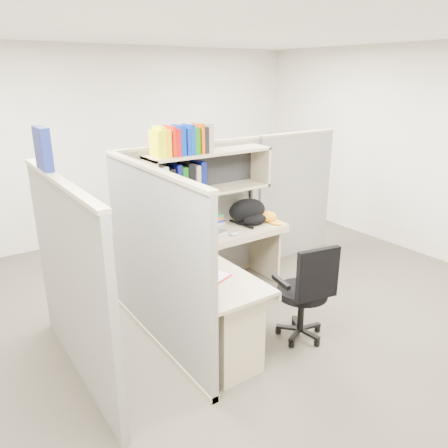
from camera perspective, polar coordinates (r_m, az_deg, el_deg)
ground at (r=4.52m, az=2.13°, el=-11.82°), size 6.00×6.00×0.00m
room_shell at (r=3.94m, az=2.42°, el=8.84°), size 6.00×6.00×6.00m
cubicle at (r=4.30m, az=-5.29°, el=-0.19°), size 3.79×1.84×1.95m
desk at (r=3.89m, az=-0.12°, el=-9.81°), size 1.74×1.75×0.73m
laptop at (r=4.52m, az=-1.98°, el=0.15°), size 0.43×0.43×0.25m
backpack at (r=4.87m, az=3.50°, el=1.62°), size 0.50×0.41×0.27m
orange_cap at (r=4.97m, az=5.71°, el=0.99°), size 0.23×0.26×0.11m
snack_canister at (r=3.86m, az=-4.26°, el=-4.46°), size 0.10×0.10×0.10m
tissue_box at (r=3.44m, az=-3.60°, el=-6.90°), size 0.13×0.13×0.17m
mouse at (r=4.52m, az=1.38°, el=-1.28°), size 0.10×0.07×0.04m
paper_cup at (r=4.71m, az=-3.94°, el=0.00°), size 0.10×0.10×0.11m
book_stack at (r=4.89m, az=-1.32°, el=0.76°), size 0.18×0.23×0.11m
loose_paper at (r=3.66m, az=-1.83°, el=-6.61°), size 0.29×0.33×0.00m
task_chair at (r=4.05m, az=10.40°, el=-10.58°), size 0.54×0.49×0.96m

